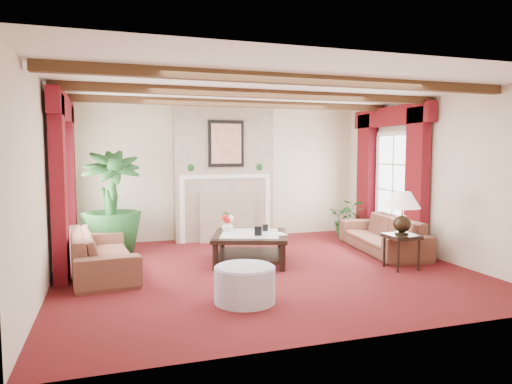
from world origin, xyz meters
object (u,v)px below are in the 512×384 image
object	(u,v)px
sofa_right	(382,228)
potted_palm	(112,225)
coffee_table	(250,248)
ottoman	(245,285)
sofa_left	(101,245)
side_table	(401,252)

from	to	relation	value
sofa_right	potted_palm	size ratio (longest dim) A/B	1.16
potted_palm	coffee_table	world-z (taller)	potted_palm
sofa_right	coffee_table	bearing A→B (deg)	-80.25
potted_palm	coffee_table	distance (m)	2.55
potted_palm	ottoman	distance (m)	3.57
potted_palm	ottoman	world-z (taller)	potted_palm
potted_palm	coffee_table	xyz separation A→B (m)	(2.12, -1.40, -0.27)
sofa_left	side_table	world-z (taller)	sofa_left
coffee_table	side_table	size ratio (longest dim) A/B	2.18
potted_palm	side_table	xyz separation A→B (m)	(4.21, -2.46, -0.24)
sofa_right	coffee_table	distance (m)	2.53
sofa_left	side_table	bearing A→B (deg)	-110.27
potted_palm	sofa_left	bearing A→B (deg)	-96.55
coffee_table	ottoman	xyz separation A→B (m)	(-0.62, -1.83, -0.02)
sofa_left	coffee_table	distance (m)	2.28
sofa_left	side_table	xyz separation A→B (m)	(4.36, -1.15, -0.16)
sofa_left	ottoman	xyz separation A→B (m)	(1.64, -1.92, -0.21)
sofa_right	ottoman	bearing A→B (deg)	-51.09
potted_palm	coffee_table	bearing A→B (deg)	-33.52
side_table	ottoman	world-z (taller)	side_table
sofa_left	coffee_table	size ratio (longest dim) A/B	1.91
ottoman	coffee_table	bearing A→B (deg)	71.17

